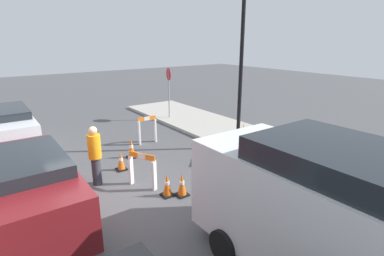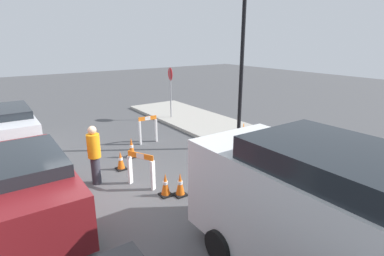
{
  "view_description": "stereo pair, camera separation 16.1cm",
  "coord_description": "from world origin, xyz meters",
  "px_view_note": "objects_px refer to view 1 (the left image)",
  "views": [
    {
      "loc": [
        6.64,
        -2.29,
        3.82
      ],
      "look_at": [
        -1.0,
        3.23,
        1.0
      ],
      "focal_mm": 28.0,
      "sensor_mm": 36.0,
      "label": 1
    },
    {
      "loc": [
        6.73,
        -2.16,
        3.82
      ],
      "look_at": [
        -1.0,
        3.23,
        1.0
      ],
      "focal_mm": 28.0,
      "sensor_mm": 36.0,
      "label": 2
    }
  ],
  "objects_px": {
    "parked_car_1": "(25,188)",
    "person_worker": "(95,154)",
    "streetlamp_post": "(242,38)",
    "work_van": "(348,220)",
    "parked_car_0": "(2,129)",
    "stop_sign": "(169,85)"
  },
  "relations": [
    {
      "from": "parked_car_1",
      "to": "person_worker",
      "type": "bearing_deg",
      "value": 121.64
    },
    {
      "from": "parked_car_1",
      "to": "streetlamp_post",
      "type": "bearing_deg",
      "value": 97.78
    },
    {
      "from": "streetlamp_post",
      "to": "parked_car_1",
      "type": "xyz_separation_m",
      "value": [
        0.94,
        -6.91,
        -2.92
      ]
    },
    {
      "from": "streetlamp_post",
      "to": "work_van",
      "type": "height_order",
      "value": "streetlamp_post"
    },
    {
      "from": "streetlamp_post",
      "to": "parked_car_0",
      "type": "distance_m",
      "value": 8.56
    },
    {
      "from": "person_worker",
      "to": "parked_car_1",
      "type": "relative_size",
      "value": 0.41
    },
    {
      "from": "person_worker",
      "to": "streetlamp_post",
      "type": "bearing_deg",
      "value": -4.45
    },
    {
      "from": "streetlamp_post",
      "to": "person_worker",
      "type": "bearing_deg",
      "value": -91.87
    },
    {
      "from": "streetlamp_post",
      "to": "stop_sign",
      "type": "xyz_separation_m",
      "value": [
        -4.83,
        0.08,
        -2.11
      ]
    },
    {
      "from": "streetlamp_post",
      "to": "person_worker",
      "type": "distance_m",
      "value": 5.9
    },
    {
      "from": "streetlamp_post",
      "to": "parked_car_1",
      "type": "height_order",
      "value": "streetlamp_post"
    },
    {
      "from": "stop_sign",
      "to": "streetlamp_post",
      "type": "bearing_deg",
      "value": -168.31
    },
    {
      "from": "person_worker",
      "to": "work_van",
      "type": "height_order",
      "value": "work_van"
    },
    {
      "from": "streetlamp_post",
      "to": "stop_sign",
      "type": "height_order",
      "value": "streetlamp_post"
    },
    {
      "from": "streetlamp_post",
      "to": "work_van",
      "type": "distance_m",
      "value": 7.0
    },
    {
      "from": "person_worker",
      "to": "parked_car_1",
      "type": "bearing_deg",
      "value": -150.94
    },
    {
      "from": "parked_car_0",
      "to": "parked_car_1",
      "type": "height_order",
      "value": "parked_car_0"
    },
    {
      "from": "parked_car_0",
      "to": "parked_car_1",
      "type": "xyz_separation_m",
      "value": [
        5.08,
        -0.0,
        -0.0
      ]
    },
    {
      "from": "person_worker",
      "to": "work_van",
      "type": "relative_size",
      "value": 0.32
    },
    {
      "from": "work_van",
      "to": "parked_car_1",
      "type": "bearing_deg",
      "value": -142.5
    },
    {
      "from": "parked_car_0",
      "to": "streetlamp_post",
      "type": "bearing_deg",
      "value": 59.11
    },
    {
      "from": "work_van",
      "to": "parked_car_0",
      "type": "bearing_deg",
      "value": -159.8
    }
  ]
}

